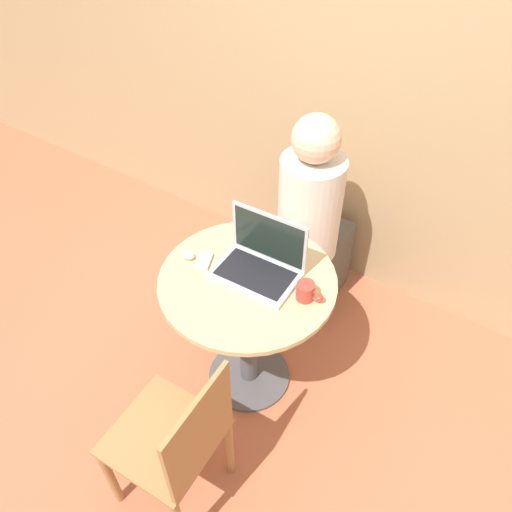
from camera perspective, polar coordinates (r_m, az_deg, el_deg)
ground_plane at (r=2.74m, az=-0.78°, el=-13.56°), size 12.00×12.00×0.00m
back_wall at (r=2.62m, az=12.55°, el=20.24°), size 7.00×0.05×2.60m
round_table at (r=2.30m, az=-0.91°, el=-6.20°), size 0.77×0.77×0.75m
laptop at (r=2.13m, az=0.48°, el=-0.63°), size 0.37×0.25×0.27m
cell_phone at (r=2.22m, az=-5.91°, el=-0.58°), size 0.09×0.11×0.02m
computer_mouse at (r=2.25m, az=-7.77°, el=0.09°), size 0.07×0.04×0.03m
coffee_cup at (r=2.05m, az=5.78°, el=-4.06°), size 0.12×0.08×0.08m
chair_empty at (r=2.07m, az=-8.93°, el=-20.40°), size 0.42×0.42×0.87m
person_seated at (r=2.71m, az=6.35°, el=2.63°), size 0.32×0.50×1.25m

